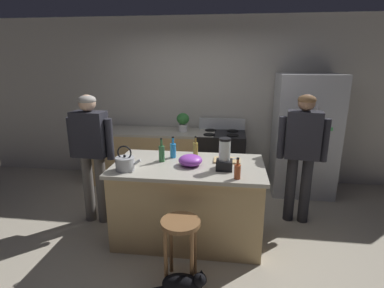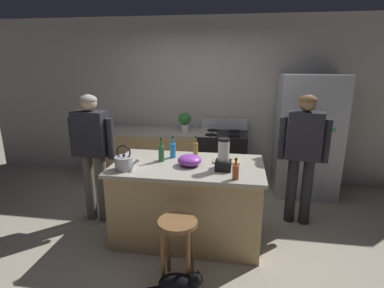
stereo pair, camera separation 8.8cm
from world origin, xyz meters
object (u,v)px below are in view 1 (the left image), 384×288
person_by_island_left (91,147)px  bottle_soda (173,150)px  blender_appliance (224,156)px  bottle_vinegar (195,148)px  kitchen_island (189,201)px  tea_kettle (125,163)px  refrigerator (304,135)px  stove_range (220,159)px  potted_plant (183,121)px  bottle_cooking_sauce (237,171)px  bar_stool (181,234)px  cat (184,284)px  chef_knife (229,159)px  person_by_sink_right (302,147)px  cutting_board (227,160)px  bottle_olive_oil (162,153)px  mixing_bowl (190,160)px

person_by_island_left → bottle_soda: 1.02m
blender_appliance → bottle_vinegar: size_ratio=1.45×
kitchen_island → tea_kettle: 0.87m
refrigerator → stove_range: bearing=178.9°
potted_plant → bottle_cooking_sauce: potted_plant is taller
bottle_cooking_sauce → tea_kettle: bearing=175.5°
bar_stool → cat: bearing=-72.5°
stove_range → bottle_cooking_sauce: bearing=-83.2°
blender_appliance → bottle_cooking_sauce: bearing=-61.3°
person_by_island_left → bottle_vinegar: (1.27, 0.14, -0.00)m
tea_kettle → chef_knife: tea_kettle is taller
chef_knife → stove_range: bearing=68.2°
person_by_sink_right → bar_stool: person_by_sink_right is taller
bottle_soda → person_by_sink_right: bearing=12.0°
refrigerator → potted_plant: size_ratio=6.09×
bottle_vinegar → person_by_sink_right: bearing=8.7°
bar_stool → cat: size_ratio=1.23×
blender_appliance → cutting_board: blender_appliance is taller
potted_plant → tea_kettle: size_ratio=1.09×
potted_plant → bottle_olive_oil: size_ratio=1.09×
bar_stool → mixing_bowl: bearing=90.7°
stove_range → bottle_soda: size_ratio=4.23×
kitchen_island → cat: kitchen_island is taller
blender_appliance → tea_kettle: 1.04m
kitchen_island → bottle_vinegar: 0.64m
mixing_bowl → chef_knife: (0.42, 0.19, -0.04)m
cat → kitchen_island: bearing=95.4°
kitchen_island → bottle_soda: bottle_soda is taller
bottle_cooking_sauce → mixing_bowl: size_ratio=0.82×
mixing_bowl → person_by_sink_right: bearing=23.9°
bottle_soda → mixing_bowl: 0.35m
bar_stool → tea_kettle: size_ratio=2.31×
cutting_board → stove_range: bearing=94.9°
blender_appliance → bottle_soda: size_ratio=1.34×
person_by_sink_right → cat: (-1.24, -1.47, -0.88)m
cat → blender_appliance: (0.31, 0.82, 0.94)m
person_by_island_left → tea_kettle: bearing=-38.2°
potted_plant → mixing_bowl: potted_plant is taller
tea_kettle → chef_knife: 1.16m
person_by_sink_right → bottle_soda: (-1.54, -0.33, 0.00)m
stove_range → bottle_soda: (-0.52, -1.31, 0.53)m
bottle_vinegar → bottle_soda: 0.28m
stove_range → bar_stool: stove_range is taller
kitchen_island → bottle_olive_oil: (-0.32, 0.05, 0.55)m
cat → bottle_olive_oil: 1.39m
person_by_sink_right → mixing_bowl: person_by_sink_right is taller
tea_kettle → bottle_olive_oil: bearing=45.0°
blender_appliance → chef_knife: blender_appliance is taller
person_by_sink_right → mixing_bowl: 1.42m
bottle_olive_oil → cutting_board: size_ratio=0.92×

